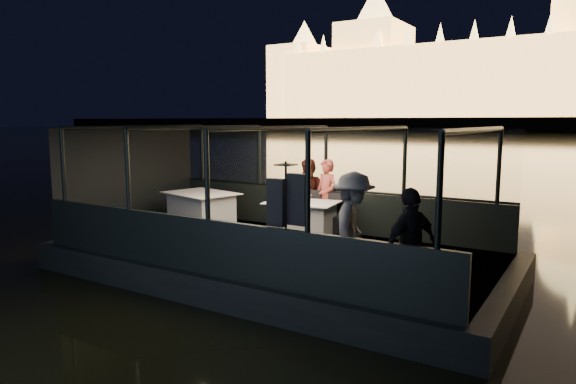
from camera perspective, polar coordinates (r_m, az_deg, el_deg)
The scene contains 27 objects.
river_water at distance 88.29m, azimuth 28.36°, elevation 5.03°, with size 500.00×500.00×0.00m, color black.
boat_hull at distance 10.07m, azimuth -1.21°, elevation -9.04°, with size 8.60×4.40×1.00m, color black.
boat_deck at distance 9.94m, azimuth -1.22°, elevation -6.39°, with size 8.00×4.00×0.04m, color black.
gunwale_port at distance 11.54m, azimuth 4.18°, elevation -2.03°, with size 8.00×0.08×0.90m, color black.
gunwale_starboard at distance 8.27m, azimuth -8.81°, elevation -6.07°, with size 8.00×0.08×0.90m, color black.
cabin_glass_port at distance 11.40m, azimuth 4.24°, elevation 3.68°, with size 8.00×0.02×1.40m, color #99B2B2, non-canonical shape.
cabin_glass_starboard at distance 8.07m, azimuth -8.98°, elevation 1.88°, with size 8.00×0.02×1.40m, color #99B2B2, non-canonical shape.
cabin_roof_glass at distance 9.64m, azimuth -1.26°, elevation 7.10°, with size 8.00×4.00×0.02m, color #99B2B2, non-canonical shape.
end_wall_fore at distance 12.34m, azimuth -17.04°, elevation 1.58°, with size 0.02×4.00×2.30m, color black, non-canonical shape.
end_wall_aft at distance 8.28m, azimuth 22.70°, elevation -1.63°, with size 0.02×4.00×2.30m, color black, non-canonical shape.
canopy_ribs at distance 9.72m, azimuth -1.24°, elevation 0.31°, with size 8.00×4.00×2.30m, color black, non-canonical shape.
dining_table_central at distance 10.73m, azimuth 1.56°, elevation -3.11°, with size 1.45×1.05×0.77m, color silver.
dining_table_aft at distance 11.76m, azimuth -9.60°, elevation -2.25°, with size 1.59×1.15×0.84m, color silver.
chair_port_left at distance 11.15m, azimuth 2.33°, elevation -2.36°, with size 0.43×0.43×0.92m, color black.
chair_port_right at distance 10.88m, azimuth 5.05°, elevation -2.64°, with size 0.42×0.42×0.91m, color black.
coat_stand at distance 7.69m, azimuth -0.24°, elevation -3.60°, with size 0.51×0.41×1.84m, color black, non-canonical shape.
person_woman_coral at distance 11.20m, azimuth 4.27°, elevation -0.77°, with size 0.58×0.39×1.61m, color #CA5249.
person_man_maroon at distance 11.39m, azimuth 2.45°, elevation -0.61°, with size 0.77×0.60×1.60m, color #451913.
passenger_stripe at distance 7.66m, azimuth 7.22°, elevation -4.08°, with size 1.10×0.62×1.70m, color silver.
passenger_dark at distance 7.01m, azimuth 13.48°, elevation -5.36°, with size 0.93×0.39×1.58m, color black.
wine_bottle at distance 10.49m, azimuth -1.36°, elevation -0.43°, with size 0.06×0.06×0.27m, color #163D20.
bread_basket at distance 10.79m, azimuth -0.93°, elevation -0.78°, with size 0.22×0.22×0.09m, color brown.
amber_candle at distance 10.31m, azimuth 1.14°, elevation -1.19°, with size 0.06×0.06×0.08m, color yellow.
plate_near at distance 10.24m, azimuth 2.10°, elevation -1.44°, with size 0.22×0.22×0.01m, color white.
plate_far at distance 10.73m, azimuth -0.68°, elevation -1.00°, with size 0.21×0.21×0.01m, color white.
wine_glass_white at distance 10.53m, azimuth -1.67°, elevation -0.70°, with size 0.07×0.07×0.20m, color silver, non-canonical shape.
wine_glass_red at distance 10.52m, azimuth 2.54°, elevation -0.72°, with size 0.06×0.06×0.17m, color silver, non-canonical shape.
Camera 1 is at (5.24, -8.09, 2.93)m, focal length 32.00 mm.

